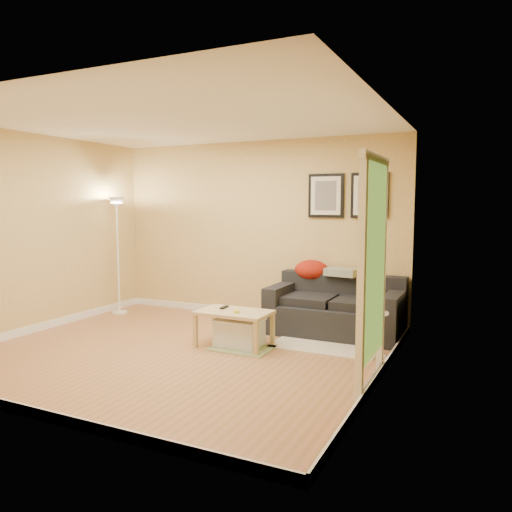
# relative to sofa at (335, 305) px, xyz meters

# --- Properties ---
(floor) EXTENTS (4.50, 4.50, 0.00)m
(floor) POSITION_rel_sofa_xyz_m (-1.36, -1.53, -0.38)
(floor) COLOR #AD6D4A
(floor) RESTS_ON ground
(ceiling) EXTENTS (4.50, 4.50, 0.00)m
(ceiling) POSITION_rel_sofa_xyz_m (-1.36, -1.53, 2.23)
(ceiling) COLOR white
(ceiling) RESTS_ON wall_back
(wall_back) EXTENTS (4.50, 0.00, 4.50)m
(wall_back) POSITION_rel_sofa_xyz_m (-1.36, 0.47, 0.92)
(wall_back) COLOR #DABE70
(wall_back) RESTS_ON ground
(wall_front) EXTENTS (4.50, 0.00, 4.50)m
(wall_front) POSITION_rel_sofa_xyz_m (-1.36, -3.53, 0.92)
(wall_front) COLOR #DABE70
(wall_front) RESTS_ON ground
(wall_left) EXTENTS (0.00, 4.00, 4.00)m
(wall_left) POSITION_rel_sofa_xyz_m (-3.61, -1.53, 0.92)
(wall_left) COLOR #DABE70
(wall_left) RESTS_ON ground
(wall_right) EXTENTS (0.00, 4.00, 4.00)m
(wall_right) POSITION_rel_sofa_xyz_m (0.89, -1.53, 0.92)
(wall_right) COLOR #DABE70
(wall_right) RESTS_ON ground
(baseboard_back) EXTENTS (4.50, 0.02, 0.10)m
(baseboard_back) POSITION_rel_sofa_xyz_m (-1.36, 0.46, -0.33)
(baseboard_back) COLOR white
(baseboard_back) RESTS_ON ground
(baseboard_front) EXTENTS (4.50, 0.02, 0.10)m
(baseboard_front) POSITION_rel_sofa_xyz_m (-1.36, -3.52, -0.33)
(baseboard_front) COLOR white
(baseboard_front) RESTS_ON ground
(baseboard_left) EXTENTS (0.02, 4.00, 0.10)m
(baseboard_left) POSITION_rel_sofa_xyz_m (-3.60, -1.53, -0.33)
(baseboard_left) COLOR white
(baseboard_left) RESTS_ON ground
(baseboard_right) EXTENTS (0.02, 4.00, 0.10)m
(baseboard_right) POSITION_rel_sofa_xyz_m (0.88, -1.53, -0.33)
(baseboard_right) COLOR white
(baseboard_right) RESTS_ON ground
(sofa) EXTENTS (1.70, 0.90, 0.75)m
(sofa) POSITION_rel_sofa_xyz_m (0.00, 0.00, 0.00)
(sofa) COLOR black
(sofa) RESTS_ON ground
(red_throw) EXTENTS (0.48, 0.36, 0.28)m
(red_throw) POSITION_rel_sofa_xyz_m (-0.44, 0.34, 0.40)
(red_throw) COLOR #A0270E
(red_throw) RESTS_ON sofa
(plaid_throw) EXTENTS (0.45, 0.32, 0.10)m
(plaid_throw) POSITION_rel_sofa_xyz_m (0.01, 0.27, 0.41)
(plaid_throw) COLOR #C7C474
(plaid_throw) RESTS_ON sofa
(framed_print_left) EXTENTS (0.50, 0.04, 0.60)m
(framed_print_left) POSITION_rel_sofa_xyz_m (-0.28, 0.45, 1.43)
(framed_print_left) COLOR black
(framed_print_left) RESTS_ON wall_back
(framed_print_right) EXTENTS (0.50, 0.04, 0.60)m
(framed_print_right) POSITION_rel_sofa_xyz_m (0.32, 0.45, 1.43)
(framed_print_right) COLOR black
(framed_print_right) RESTS_ON wall_back
(area_rug) EXTENTS (1.25, 0.85, 0.01)m
(area_rug) POSITION_rel_sofa_xyz_m (0.07, -0.53, -0.37)
(area_rug) COLOR beige
(area_rug) RESTS_ON ground
(green_runner) EXTENTS (0.70, 0.50, 0.01)m
(green_runner) POSITION_rel_sofa_xyz_m (-0.79, -1.11, -0.37)
(green_runner) COLOR #668C4C
(green_runner) RESTS_ON ground
(coffee_table) EXTENTS (0.94, 0.66, 0.43)m
(coffee_table) POSITION_rel_sofa_xyz_m (-0.91, -1.07, -0.16)
(coffee_table) COLOR tan
(coffee_table) RESTS_ON ground
(remote_control) EXTENTS (0.06, 0.16, 0.02)m
(remote_control) POSITION_rel_sofa_xyz_m (-1.10, -0.99, 0.06)
(remote_control) COLOR black
(remote_control) RESTS_ON coffee_table
(tape_roll) EXTENTS (0.07, 0.07, 0.03)m
(tape_roll) POSITION_rel_sofa_xyz_m (-0.84, -1.16, 0.07)
(tape_roll) COLOR yellow
(tape_roll) RESTS_ON coffee_table
(storage_bin) EXTENTS (0.54, 0.40, 0.33)m
(storage_bin) POSITION_rel_sofa_xyz_m (-0.87, -1.03, -0.21)
(storage_bin) COLOR white
(storage_bin) RESTS_ON ground
(side_table) EXTENTS (0.33, 0.33, 0.50)m
(side_table) POSITION_rel_sofa_xyz_m (0.66, -0.74, -0.13)
(side_table) COLOR white
(side_table) RESTS_ON ground
(book_stack) EXTENTS (0.21, 0.26, 0.07)m
(book_stack) POSITION_rel_sofa_xyz_m (0.66, -0.73, 0.16)
(book_stack) COLOR #2E548B
(book_stack) RESTS_ON side_table
(floor_lamp) EXTENTS (0.23, 0.23, 1.80)m
(floor_lamp) POSITION_rel_sofa_xyz_m (-3.36, -0.25, 0.48)
(floor_lamp) COLOR white
(floor_lamp) RESTS_ON ground
(doorway) EXTENTS (0.12, 1.01, 2.13)m
(doorway) POSITION_rel_sofa_xyz_m (0.84, -1.68, 0.65)
(doorway) COLOR white
(doorway) RESTS_ON ground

